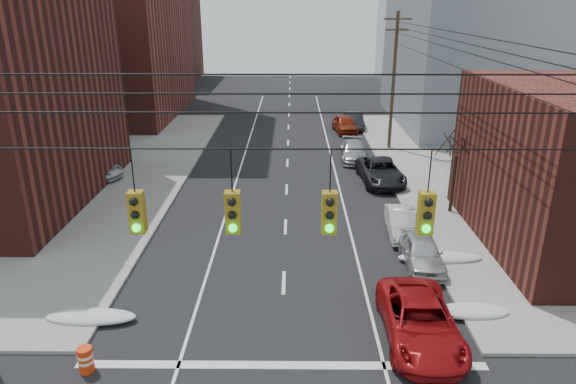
{
  "coord_description": "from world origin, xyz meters",
  "views": [
    {
      "loc": [
        0.34,
        -7.81,
        11.61
      ],
      "look_at": [
        0.16,
        15.41,
        3.0
      ],
      "focal_mm": 32.0,
      "sensor_mm": 36.0,
      "label": 1
    }
  ],
  "objects_px": {
    "parked_car_d": "(354,151)",
    "lot_car_b": "(91,169)",
    "lot_car_d": "(59,153)",
    "construction_barrel": "(86,359)",
    "parked_car_c": "(381,171)",
    "parked_car_b": "(402,223)",
    "red_pickup": "(420,321)",
    "parked_car_e": "(345,124)",
    "lot_car_c": "(6,183)",
    "parked_car_f": "(354,121)",
    "parked_car_a": "(422,252)",
    "lot_car_a": "(21,206)"
  },
  "relations": [
    {
      "from": "parked_car_d",
      "to": "lot_car_b",
      "type": "height_order",
      "value": "lot_car_b"
    },
    {
      "from": "lot_car_d",
      "to": "construction_barrel",
      "type": "distance_m",
      "value": 26.09
    },
    {
      "from": "lot_car_d",
      "to": "parked_car_c",
      "type": "bearing_deg",
      "value": -121.13
    },
    {
      "from": "parked_car_b",
      "to": "parked_car_d",
      "type": "distance_m",
      "value": 13.76
    },
    {
      "from": "red_pickup",
      "to": "parked_car_b",
      "type": "height_order",
      "value": "red_pickup"
    },
    {
      "from": "parked_car_e",
      "to": "lot_car_c",
      "type": "xyz_separation_m",
      "value": [
        -23.25,
        -17.06,
        0.04
      ]
    },
    {
      "from": "parked_car_e",
      "to": "construction_barrel",
      "type": "xyz_separation_m",
      "value": [
        -11.84,
        -33.76,
        -0.32
      ]
    },
    {
      "from": "parked_car_b",
      "to": "lot_car_d",
      "type": "distance_m",
      "value": 26.88
    },
    {
      "from": "parked_car_b",
      "to": "lot_car_d",
      "type": "height_order",
      "value": "lot_car_d"
    },
    {
      "from": "parked_car_c",
      "to": "parked_car_e",
      "type": "distance_m",
      "value": 14.47
    },
    {
      "from": "parked_car_c",
      "to": "parked_car_f",
      "type": "xyz_separation_m",
      "value": [
        0.0,
        16.07,
        -0.02
      ]
    },
    {
      "from": "parked_car_b",
      "to": "parked_car_f",
      "type": "xyz_separation_m",
      "value": [
        0.23,
        24.48,
        0.1
      ]
    },
    {
      "from": "red_pickup",
      "to": "parked_car_f",
      "type": "relative_size",
      "value": 1.19
    },
    {
      "from": "red_pickup",
      "to": "lot_car_d",
      "type": "distance_m",
      "value": 31.35
    },
    {
      "from": "construction_barrel",
      "to": "parked_car_e",
      "type": "bearing_deg",
      "value": 70.67
    },
    {
      "from": "parked_car_e",
      "to": "lot_car_c",
      "type": "relative_size",
      "value": 0.99
    },
    {
      "from": "parked_car_d",
      "to": "parked_car_e",
      "type": "height_order",
      "value": "parked_car_e"
    },
    {
      "from": "lot_car_c",
      "to": "red_pickup",
      "type": "bearing_deg",
      "value": -121.25
    },
    {
      "from": "red_pickup",
      "to": "parked_car_a",
      "type": "bearing_deg",
      "value": 76.89
    },
    {
      "from": "parked_car_c",
      "to": "lot_car_b",
      "type": "distance_m",
      "value": 19.92
    },
    {
      "from": "parked_car_b",
      "to": "parked_car_d",
      "type": "relative_size",
      "value": 0.83
    },
    {
      "from": "lot_car_c",
      "to": "construction_barrel",
      "type": "xyz_separation_m",
      "value": [
        11.41,
        -16.7,
        -0.36
      ]
    },
    {
      "from": "parked_car_b",
      "to": "parked_car_f",
      "type": "height_order",
      "value": "parked_car_f"
    },
    {
      "from": "parked_car_c",
      "to": "parked_car_d",
      "type": "relative_size",
      "value": 1.17
    },
    {
      "from": "construction_barrel",
      "to": "parked_car_f",
      "type": "bearing_deg",
      "value": 69.98
    },
    {
      "from": "parked_car_c",
      "to": "lot_car_a",
      "type": "bearing_deg",
      "value": -166.7
    },
    {
      "from": "parked_car_f",
      "to": "construction_barrel",
      "type": "height_order",
      "value": "parked_car_f"
    },
    {
      "from": "red_pickup",
      "to": "parked_car_c",
      "type": "distance_m",
      "value": 17.56
    },
    {
      "from": "lot_car_b",
      "to": "lot_car_c",
      "type": "xyz_separation_m",
      "value": [
        -4.39,
        -2.95,
        0.04
      ]
    },
    {
      "from": "parked_car_d",
      "to": "parked_car_f",
      "type": "relative_size",
      "value": 1.04
    },
    {
      "from": "parked_car_d",
      "to": "red_pickup",
      "type": "bearing_deg",
      "value": -87.34
    },
    {
      "from": "lot_car_a",
      "to": "parked_car_d",
      "type": "bearing_deg",
      "value": -82.18
    },
    {
      "from": "red_pickup",
      "to": "parked_car_c",
      "type": "relative_size",
      "value": 0.98
    },
    {
      "from": "parked_car_f",
      "to": "construction_barrel",
      "type": "bearing_deg",
      "value": -109.87
    },
    {
      "from": "construction_barrel",
      "to": "red_pickup",
      "type": "bearing_deg",
      "value": 9.03
    },
    {
      "from": "lot_car_a",
      "to": "parked_car_c",
      "type": "bearing_deg",
      "value": -95.64
    },
    {
      "from": "parked_car_b",
      "to": "parked_car_c",
      "type": "xyz_separation_m",
      "value": [
        0.23,
        8.41,
        0.12
      ]
    },
    {
      "from": "lot_car_a",
      "to": "construction_barrel",
      "type": "xyz_separation_m",
      "value": [
        8.51,
        -12.86,
        -0.3
      ]
    },
    {
      "from": "parked_car_c",
      "to": "parked_car_e",
      "type": "relative_size",
      "value": 1.22
    },
    {
      "from": "parked_car_f",
      "to": "lot_car_a",
      "type": "distance_m",
      "value": 31.08
    },
    {
      "from": "parked_car_d",
      "to": "lot_car_c",
      "type": "bearing_deg",
      "value": -157.92
    },
    {
      "from": "parked_car_a",
      "to": "lot_car_d",
      "type": "xyz_separation_m",
      "value": [
        -23.91,
        16.19,
        0.1
      ]
    },
    {
      "from": "parked_car_f",
      "to": "lot_car_c",
      "type": "bearing_deg",
      "value": -142.27
    },
    {
      "from": "parked_car_c",
      "to": "parked_car_a",
      "type": "bearing_deg",
      "value": -93.51
    },
    {
      "from": "lot_car_d",
      "to": "parked_car_b",
      "type": "bearing_deg",
      "value": -139.15
    },
    {
      "from": "parked_car_f",
      "to": "lot_car_c",
      "type": "relative_size",
      "value": 1.0
    },
    {
      "from": "parked_car_f",
      "to": "lot_car_b",
      "type": "relative_size",
      "value": 1.01
    },
    {
      "from": "lot_car_d",
      "to": "construction_barrel",
      "type": "bearing_deg",
      "value": -175.92
    },
    {
      "from": "parked_car_d",
      "to": "parked_car_f",
      "type": "height_order",
      "value": "parked_car_f"
    },
    {
      "from": "red_pickup",
      "to": "parked_car_c",
      "type": "xyz_separation_m",
      "value": [
        1.4,
        17.5,
        0.01
      ]
    }
  ]
}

